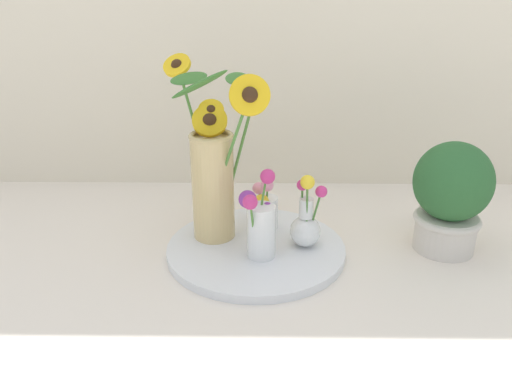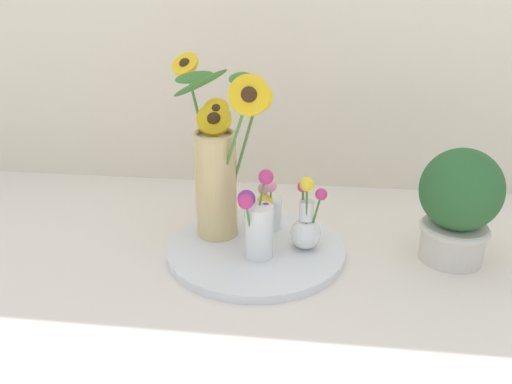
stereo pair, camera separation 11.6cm
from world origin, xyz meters
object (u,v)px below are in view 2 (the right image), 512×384
Objects in this scene: mason_jar_sunflowers at (217,168)px; potted_plant at (459,204)px; vase_small_back at (270,207)px; serving_tray at (256,249)px; vase_bulb_right at (306,225)px; vase_small_center at (257,223)px.

mason_jar_sunflowers is 1.61× the size of potted_plant.
mason_jar_sunflowers is at bearing -160.10° from vase_small_back.
mason_jar_sunflowers is (-0.10, 0.05, 0.19)m from serving_tray.
serving_tray is at bearing -103.57° from vase_small_back.
mason_jar_sunflowers is at bearing 152.54° from serving_tray.
vase_bulb_right is at bearing -12.84° from mason_jar_sunflowers.
vase_bulb_right is (0.22, -0.05, -0.12)m from mason_jar_sunflowers.
vase_small_center is at bearing -79.22° from serving_tray.
vase_bulb_right is 0.14m from vase_small_back.
potted_plant is at bearing 3.47° from serving_tray.
vase_small_center is at bearing -95.77° from vase_small_back.
mason_jar_sunflowers is at bearing 177.51° from potted_plant.
vase_small_back is at bearing 171.00° from potted_plant.
mason_jar_sunflowers reaches higher than vase_bulb_right.
vase_bulb_right reaches higher than vase_small_back.
vase_small_back is at bearing 84.23° from vase_small_center.
potted_plant reaches higher than serving_tray.
mason_jar_sunflowers is 2.11× the size of vase_small_center.
vase_small_center reaches higher than vase_small_back.
potted_plant is (0.46, 0.08, 0.04)m from vase_small_center.
vase_small_back reaches higher than serving_tray.
serving_tray is 0.98× the size of mason_jar_sunflowers.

